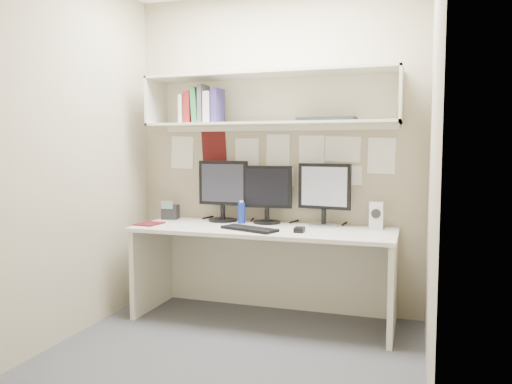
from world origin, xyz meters
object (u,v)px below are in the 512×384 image
(speaker, at_px, (376,215))
(maroon_notebook, at_px, (149,224))
(keyboard, at_px, (249,229))
(desk, at_px, (263,274))
(monitor_right, at_px, (324,192))
(desk_phone, at_px, (170,212))
(monitor_center, at_px, (267,192))
(monitor_left, at_px, (223,189))

(speaker, bearing_deg, maroon_notebook, -169.00)
(keyboard, bearing_deg, desk, 91.50)
(monitor_right, height_order, speaker, monitor_right)
(monitor_right, xyz_separation_m, desk_phone, (-1.33, -0.03, -0.20))
(monitor_center, relative_size, maroon_notebook, 2.26)
(speaker, relative_size, desk_phone, 1.26)
(speaker, bearing_deg, monitor_center, 178.76)
(speaker, distance_m, desk_phone, 1.73)
(maroon_notebook, xyz_separation_m, desk_phone, (0.01, 0.33, 0.06))
(monitor_left, bearing_deg, speaker, 2.79)
(speaker, bearing_deg, keyboard, -157.83)
(speaker, xyz_separation_m, maroon_notebook, (-1.74, -0.34, -0.10))
(keyboard, height_order, speaker, speaker)
(monitor_left, height_order, keyboard, monitor_left)
(speaker, bearing_deg, desk, -166.44)
(maroon_notebook, bearing_deg, keyboard, 3.90)
(speaker, bearing_deg, desk_phone, -179.82)
(desk, distance_m, maroon_notebook, 0.99)
(monitor_center, distance_m, monitor_right, 0.46)
(maroon_notebook, bearing_deg, monitor_center, 27.74)
(monitor_right, distance_m, desk_phone, 1.34)
(monitor_right, distance_m, keyboard, 0.67)
(desk, height_order, keyboard, keyboard)
(desk_phone, bearing_deg, keyboard, -33.76)
(monitor_left, relative_size, speaker, 2.49)
(desk, relative_size, monitor_left, 3.97)
(desk_phone, bearing_deg, monitor_right, -9.65)
(monitor_left, bearing_deg, desk, -24.09)
(monitor_right, bearing_deg, speaker, 6.24)
(desk, bearing_deg, monitor_left, 152.39)
(keyboard, bearing_deg, monitor_center, 107.83)
(desk, bearing_deg, keyboard, -109.78)
(desk, distance_m, speaker, 0.97)
(monitor_right, bearing_deg, desk, -144.42)
(desk_phone, bearing_deg, maroon_notebook, -103.03)
(monitor_right, bearing_deg, monitor_center, -171.48)
(desk, relative_size, keyboard, 4.55)
(desk, bearing_deg, desk_phone, 167.88)
(keyboard, relative_size, maroon_notebook, 2.13)
(monitor_left, bearing_deg, desk_phone, -173.30)
(desk, xyz_separation_m, maroon_notebook, (-0.91, -0.14, 0.37))
(monitor_left, distance_m, maroon_notebook, 0.66)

